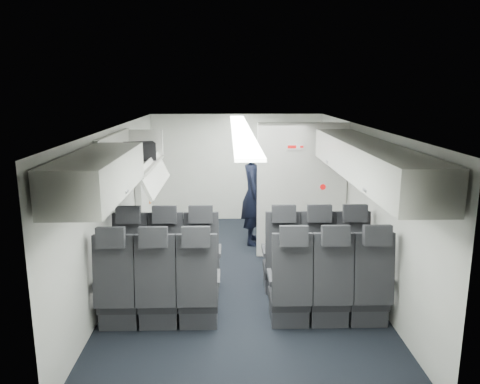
{
  "coord_description": "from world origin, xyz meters",
  "views": [
    {
      "loc": [
        -0.18,
        -6.35,
        2.67
      ],
      "look_at": [
        0.0,
        0.4,
        1.15
      ],
      "focal_mm": 35.0,
      "sensor_mm": 36.0,
      "label": 1
    }
  ],
  "objects_px": {
    "seat_row_mid": "(244,292)",
    "galley_unit": "(285,176)",
    "carry_on_bag": "(140,151)",
    "seat_row_front": "(242,262)",
    "flight_attendant": "(253,194)",
    "boarding_door": "(143,189)"
  },
  "relations": [
    {
      "from": "seat_row_mid",
      "to": "galley_unit",
      "type": "distance_m",
      "value": 4.3
    },
    {
      "from": "seat_row_front",
      "to": "flight_attendant",
      "type": "distance_m",
      "value": 2.07
    },
    {
      "from": "seat_row_mid",
      "to": "flight_attendant",
      "type": "distance_m",
      "value": 2.95
    },
    {
      "from": "carry_on_bag",
      "to": "galley_unit",
      "type": "bearing_deg",
      "value": 30.9
    },
    {
      "from": "boarding_door",
      "to": "carry_on_bag",
      "type": "height_order",
      "value": "carry_on_bag"
    },
    {
      "from": "seat_row_mid",
      "to": "galley_unit",
      "type": "relative_size",
      "value": 1.75
    },
    {
      "from": "seat_row_mid",
      "to": "carry_on_bag",
      "type": "xyz_separation_m",
      "value": [
        -1.39,
        1.49,
        1.41
      ]
    },
    {
      "from": "galley_unit",
      "to": "flight_attendant",
      "type": "distance_m",
      "value": 1.44
    },
    {
      "from": "galley_unit",
      "to": "carry_on_bag",
      "type": "relative_size",
      "value": 4.71
    },
    {
      "from": "seat_row_mid",
      "to": "boarding_door",
      "type": "xyz_separation_m",
      "value": [
        -1.64,
        2.99,
        0.55
      ]
    },
    {
      "from": "carry_on_bag",
      "to": "flight_attendant",
      "type": "bearing_deg",
      "value": 22.83
    },
    {
      "from": "seat_row_front",
      "to": "boarding_door",
      "type": "bearing_deg",
      "value": 128.16
    },
    {
      "from": "boarding_door",
      "to": "flight_attendant",
      "type": "distance_m",
      "value": 1.9
    },
    {
      "from": "flight_attendant",
      "to": "galley_unit",
      "type": "bearing_deg",
      "value": -25.49
    },
    {
      "from": "seat_row_mid",
      "to": "carry_on_bag",
      "type": "relative_size",
      "value": 8.25
    },
    {
      "from": "seat_row_front",
      "to": "galley_unit",
      "type": "distance_m",
      "value": 3.43
    },
    {
      "from": "seat_row_mid",
      "to": "galley_unit",
      "type": "height_order",
      "value": "galley_unit"
    },
    {
      "from": "galley_unit",
      "to": "carry_on_bag",
      "type": "height_order",
      "value": "carry_on_bag"
    },
    {
      "from": "boarding_door",
      "to": "carry_on_bag",
      "type": "relative_size",
      "value": 4.61
    },
    {
      "from": "flight_attendant",
      "to": "carry_on_bag",
      "type": "relative_size",
      "value": 4.3
    },
    {
      "from": "seat_row_front",
      "to": "carry_on_bag",
      "type": "relative_size",
      "value": 8.25
    },
    {
      "from": "boarding_door",
      "to": "carry_on_bag",
      "type": "xyz_separation_m",
      "value": [
        0.25,
        -1.5,
        0.85
      ]
    }
  ]
}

